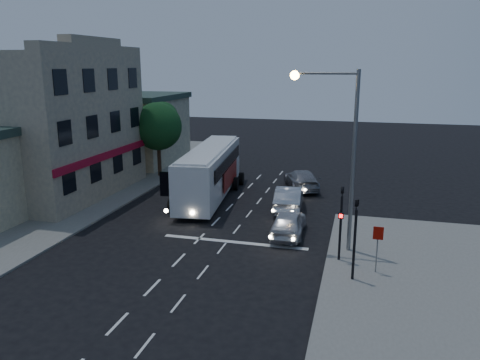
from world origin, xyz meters
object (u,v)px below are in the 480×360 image
(traffic_signal_side, at_px, (355,230))
(street_tree, at_px, (158,124))
(tour_bus, at_px, (210,171))
(regulatory_sign, at_px, (378,242))
(traffic_signal_main, at_px, (341,215))
(streetlight, at_px, (341,140))
(car_sedan_a, at_px, (289,198))
(car_sedan_b, at_px, (302,179))
(car_suv, at_px, (288,223))

(traffic_signal_side, distance_m, street_tree, 23.24)
(tour_bus, xyz_separation_m, regulatory_sign, (11.32, -10.26, -0.37))
(traffic_signal_main, height_order, streetlight, streetlight)
(car_sedan_a, height_order, car_sedan_b, car_sedan_a)
(car_sedan_a, relative_size, traffic_signal_main, 1.17)
(tour_bus, height_order, streetlight, streetlight)
(tour_bus, relative_size, regulatory_sign, 5.49)
(tour_bus, relative_size, traffic_signal_main, 2.95)
(car_suv, distance_m, regulatory_sign, 6.23)
(car_suv, bearing_deg, regulatory_sign, 137.46)
(tour_bus, relative_size, car_sedan_b, 2.39)
(car_sedan_a, xyz_separation_m, traffic_signal_side, (4.38, -9.75, 1.63))
(car_sedan_a, height_order, streetlight, streetlight)
(car_sedan_b, height_order, traffic_signal_side, traffic_signal_side)
(traffic_signal_main, distance_m, streetlight, 3.61)
(traffic_signal_side, distance_m, regulatory_sign, 1.61)
(traffic_signal_main, height_order, traffic_signal_side, same)
(traffic_signal_side, bearing_deg, car_sedan_a, 114.17)
(car_sedan_b, bearing_deg, street_tree, -23.87)
(car_sedan_b, height_order, streetlight, streetlight)
(car_sedan_a, distance_m, streetlight, 8.74)
(traffic_signal_main, relative_size, streetlight, 0.46)
(car_sedan_a, relative_size, car_sedan_b, 0.95)
(car_suv, height_order, streetlight, streetlight)
(car_sedan_a, bearing_deg, regulatory_sign, 116.74)
(streetlight, bearing_deg, traffic_signal_main, -79.80)
(car_suv, distance_m, car_sedan_a, 4.81)
(traffic_signal_main, bearing_deg, car_suv, 134.41)
(car_sedan_a, bearing_deg, street_tree, -32.80)
(regulatory_sign, relative_size, streetlight, 0.24)
(car_sedan_b, bearing_deg, traffic_signal_main, 85.40)
(tour_bus, xyz_separation_m, car_suv, (6.66, -6.23, -1.23))
(streetlight, bearing_deg, car_sedan_b, 105.58)
(regulatory_sign, bearing_deg, car_sedan_a, 121.46)
(tour_bus, bearing_deg, regulatory_sign, -48.63)
(regulatory_sign, bearing_deg, car_sedan_b, 110.20)
(car_sedan_a, distance_m, street_tree, 14.24)
(traffic_signal_main, bearing_deg, car_sedan_b, 105.02)
(regulatory_sign, relative_size, street_tree, 0.35)
(regulatory_sign, bearing_deg, street_tree, 138.92)
(car_sedan_b, bearing_deg, regulatory_sign, 90.58)
(car_suv, xyz_separation_m, streetlight, (2.71, -1.60, 5.00))
(traffic_signal_main, xyz_separation_m, regulatory_sign, (1.70, -1.01, -0.82))
(car_sedan_a, xyz_separation_m, traffic_signal_main, (3.68, -7.77, 1.63))
(car_suv, xyz_separation_m, car_sedan_b, (-0.62, 10.31, -0.00))
(tour_bus, bearing_deg, traffic_signal_main, -50.31)
(traffic_signal_side, bearing_deg, streetlight, 105.70)
(car_sedan_b, height_order, regulatory_sign, regulatory_sign)
(car_sedan_a, bearing_deg, traffic_signal_main, 110.60)
(street_tree, bearing_deg, traffic_signal_side, -44.50)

